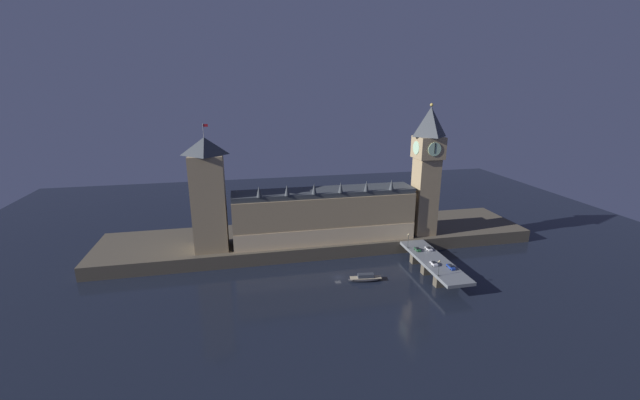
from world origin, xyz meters
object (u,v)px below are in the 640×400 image
Objects in this scene: car_southbound_lead at (451,267)px; street_lamp_near at (439,266)px; street_lamp_far at (408,239)px; clock_tower at (427,167)px; car_southbound_trail at (429,249)px; car_northbound_lead at (418,249)px; car_northbound_trail at (434,263)px; boat_upstream at (366,278)px; victoria_tower at (208,194)px.

car_southbound_lead is 0.70× the size of street_lamp_near.
street_lamp_far is at bearing 90.00° from street_lamp_near.
clock_tower is 14.55× the size of car_southbound_trail.
car_northbound_trail reaches higher than car_northbound_lead.
car_southbound_trail reaches higher than car_northbound_lead.
car_northbound_trail is (0.00, -15.83, 0.11)m from car_northbound_lead.
car_southbound_trail is at bearing 70.64° from car_northbound_trail.
car_southbound_lead reaches higher than boat_upstream.
car_southbound_lead is 19.91m from car_southbound_trail.
clock_tower is 51.75m from car_northbound_trail.
car_northbound_trail is 7.03m from car_southbound_lead.
street_lamp_near reaches higher than boat_upstream.
boat_upstream is at bearing -158.21° from car_northbound_lead.
car_northbound_trail is (93.65, -38.97, -25.48)m from victoria_tower.
street_lamp_near is (-3.11, -25.53, 3.68)m from car_northbound_lead.
car_northbound_trail is 29.89m from boat_upstream.
victoria_tower is 8.12× the size of street_lamp_far.
car_southbound_lead is at bearing -99.62° from clock_tower.
clock_tower is at bearing 71.38° from car_northbound_trail.
boat_upstream is at bearing 171.66° from car_northbound_trail.
street_lamp_far is at bearing 98.96° from car_northbound_trail.
clock_tower reaches higher than car_northbound_lead.
boat_upstream is (-25.85, 13.96, -9.62)m from street_lamp_near.
victoria_tower is at bearing 168.00° from street_lamp_far.
boat_upstream is (-28.96, 4.25, -6.04)m from car_northbound_trail.
boat_upstream is (-34.38, 8.72, -6.02)m from car_southbound_lead.
street_lamp_far reaches higher than car_southbound_trail.
street_lamp_near reaches higher than car_southbound_lead.
clock_tower is 16.33× the size of car_northbound_lead.
victoria_tower reaches higher than car_northbound_lead.
street_lamp_near is at bearing -28.26° from victoria_tower.
clock_tower reaches higher than victoria_tower.
car_northbound_lead is 6.31m from street_lamp_far.
street_lamp_far is (90.54, -19.24, -21.74)m from victoria_tower.
car_northbound_lead is at bearing -13.88° from victoria_tower.
street_lamp_far is (-15.54, -17.17, -30.35)m from clock_tower.
victoria_tower is at bearing 157.41° from car_northbound_trail.
street_lamp_near is at bearing -28.36° from boat_upstream.
car_northbound_trail is at bearing 140.45° from car_southbound_lead.
car_northbound_lead is 21.01m from car_southbound_lead.
clock_tower is 42.05m from car_northbound_lead.
car_southbound_lead is (99.07, -43.44, -25.51)m from victoria_tower.
car_southbound_trail is (5.42, -0.39, 0.02)m from car_northbound_lead.
car_southbound_lead is 35.98m from boat_upstream.
car_southbound_lead is at bearing -75.05° from car_northbound_lead.
street_lamp_far reaches higher than car_northbound_trail.
car_northbound_lead is 5.44m from car_southbound_trail.
car_northbound_trail is 0.86× the size of car_southbound_trail.
car_northbound_lead is 0.89× the size of car_southbound_trail.
car_northbound_trail is at bearing -22.59° from victoria_tower.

